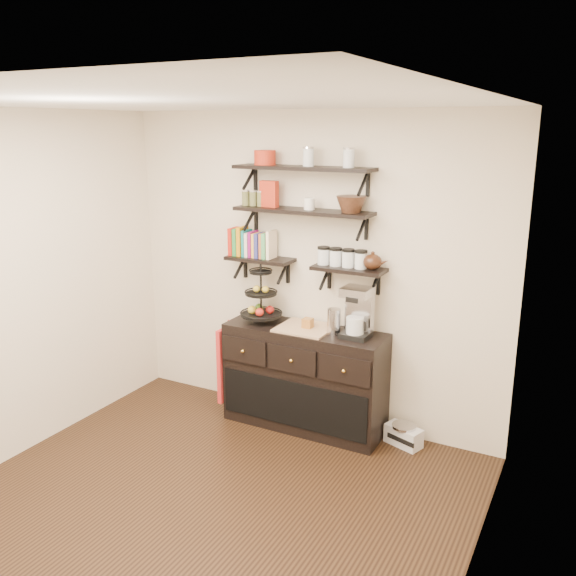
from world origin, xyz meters
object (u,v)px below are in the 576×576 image
Objects in this scene: radio at (404,435)px; fruit_stand at (262,301)px; coffee_maker at (358,313)px; sideboard at (305,378)px.

fruit_stand is at bearing -157.77° from radio.
coffee_maker is 1.25× the size of radio.
sideboard is 4.19× the size of radio.
coffee_maker is at bearing -154.53° from radio.
sideboard is at bearing -0.53° from fruit_stand.
sideboard is 2.63× the size of fruit_stand.
fruit_stand is (-0.43, 0.00, 0.63)m from sideboard.
sideboard is 0.76m from fruit_stand.
coffee_maker reaches higher than radio.
radio is (0.88, 0.08, -0.36)m from sideboard.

